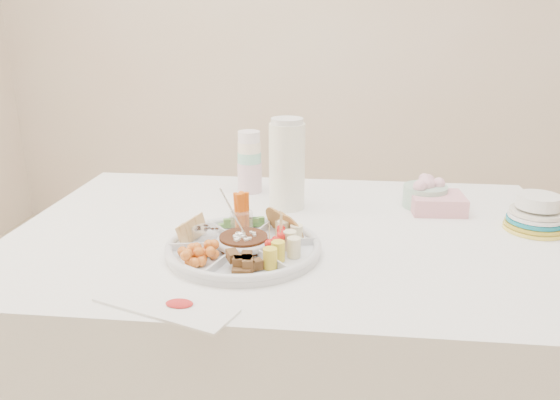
# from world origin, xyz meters

# --- Properties ---
(wall_back) EXTENTS (4.00, 0.02, 2.70)m
(wall_back) POSITION_xyz_m (0.00, 2.00, 1.35)
(wall_back) COLOR beige
(wall_back) RESTS_ON ground
(dining_table) EXTENTS (1.52, 1.02, 0.76)m
(dining_table) POSITION_xyz_m (0.00, 0.00, 0.38)
(dining_table) COLOR white
(dining_table) RESTS_ON floor
(party_tray) EXTENTS (0.45, 0.45, 0.04)m
(party_tray) POSITION_xyz_m (-0.10, -0.17, 0.78)
(party_tray) COLOR silver
(party_tray) RESTS_ON dining_table
(bean_dip) EXTENTS (0.14, 0.14, 0.04)m
(bean_dip) POSITION_xyz_m (-0.10, -0.17, 0.79)
(bean_dip) COLOR #582F1E
(bean_dip) RESTS_ON party_tray
(tortillas) EXTENTS (0.12, 0.12, 0.06)m
(tortillas) POSITION_xyz_m (-0.00, -0.08, 0.80)
(tortillas) COLOR #C5773B
(tortillas) RESTS_ON party_tray
(carrot_cucumber) EXTENTS (0.14, 0.14, 0.11)m
(carrot_cucumber) POSITION_xyz_m (-0.13, -0.04, 0.82)
(carrot_cucumber) COLOR orange
(carrot_cucumber) RESTS_ON party_tray
(pita_raisins) EXTENTS (0.13, 0.13, 0.06)m
(pita_raisins) POSITION_xyz_m (-0.22, -0.13, 0.80)
(pita_raisins) COLOR #EECF79
(pita_raisins) RESTS_ON party_tray
(cherries) EXTENTS (0.13, 0.13, 0.04)m
(cherries) POSITION_xyz_m (-0.20, -0.26, 0.79)
(cherries) COLOR #CD670F
(cherries) RESTS_ON party_tray
(granola_chunks) EXTENTS (0.13, 0.13, 0.05)m
(granola_chunks) POSITION_xyz_m (-0.07, -0.30, 0.79)
(granola_chunks) COLOR #4D341E
(granola_chunks) RESTS_ON party_tray
(banana_tomato) EXTENTS (0.13, 0.13, 0.09)m
(banana_tomato) POSITION_xyz_m (0.02, -0.21, 0.82)
(banana_tomato) COLOR #ECCE64
(banana_tomato) RESTS_ON party_tray
(cup_stack) EXTENTS (0.10, 0.10, 0.22)m
(cup_stack) POSITION_xyz_m (-0.17, 0.34, 0.87)
(cup_stack) COLOR white
(cup_stack) RESTS_ON dining_table
(thermos) EXTENTS (0.14, 0.14, 0.28)m
(thermos) POSITION_xyz_m (-0.03, 0.19, 0.90)
(thermos) COLOR white
(thermos) RESTS_ON dining_table
(flower_bowl) EXTENTS (0.16, 0.16, 0.10)m
(flower_bowl) POSITION_xyz_m (0.40, 0.24, 0.81)
(flower_bowl) COLOR #9BD4BE
(flower_bowl) RESTS_ON dining_table
(napkin_stack) EXTENTS (0.16, 0.14, 0.05)m
(napkin_stack) POSITION_xyz_m (0.43, 0.20, 0.78)
(napkin_stack) COLOR pink
(napkin_stack) RESTS_ON dining_table
(plate_stack) EXTENTS (0.20, 0.20, 0.11)m
(plate_stack) POSITION_xyz_m (0.67, 0.07, 0.81)
(plate_stack) COLOR gold
(plate_stack) RESTS_ON dining_table
(placemat) EXTENTS (0.32, 0.20, 0.01)m
(placemat) POSITION_xyz_m (-0.21, -0.45, 0.76)
(placemat) COLOR silver
(placemat) RESTS_ON dining_table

